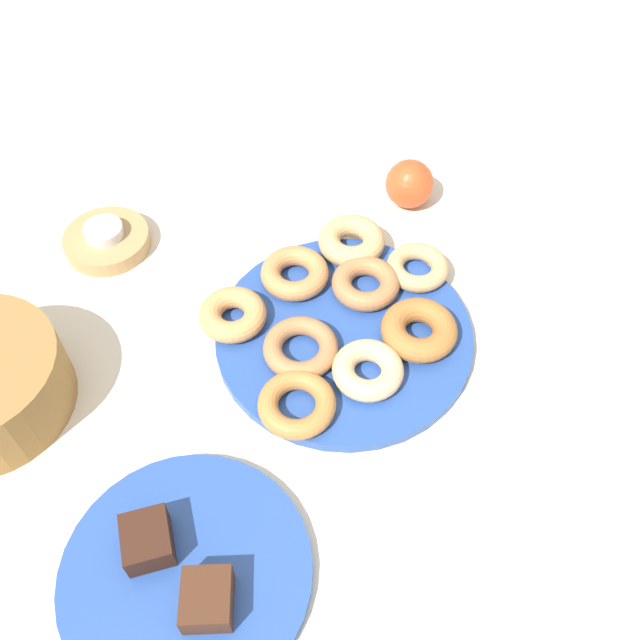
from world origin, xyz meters
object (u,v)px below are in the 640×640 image
donut_1 (366,283)px  donut_2 (301,348)px  donut_5 (233,315)px  donut_4 (419,330)px  tealight (104,231)px  donut_plate (344,334)px  donut_0 (295,273)px  apple (410,184)px  donut_6 (352,241)px  candle_holder (107,241)px  brownie_near (207,599)px  cake_plate (186,572)px  donut_7 (417,267)px  donut_8 (297,404)px  donut_3 (368,370)px  brownie_far (147,540)px

donut_1 → donut_2: size_ratio=0.97×
donut_1 → donut_5: size_ratio=1.05×
donut_4 → tealight: 0.44m
donut_plate → donut_0: 0.10m
donut_4 → apple: apple is taller
donut_1 → donut_6: size_ratio=0.97×
donut_plate → candle_holder: size_ratio=2.73×
donut_0 → brownie_near: 0.41m
cake_plate → brownie_near: (-0.04, -0.02, 0.02)m
donut_5 → tealight: bearing=39.4°
donut_4 → brownie_near: 0.38m
donut_5 → donut_2: bearing=-133.1°
candle_holder → tealight: size_ratio=2.22×
donut_2 → tealight: size_ratio=1.72×
donut_0 → brownie_near: (-0.37, 0.16, 0.00)m
donut_5 → apple: apple is taller
donut_7 → donut_5: bearing=96.0°
donut_2 → brownie_near: (-0.26, 0.14, 0.00)m
donut_5 → apple: (0.17, -0.28, 0.01)m
donut_plate → apple: apple is taller
donut_4 → brownie_near: (-0.25, 0.28, 0.00)m
donut_8 → donut_plate: bearing=-39.4°
donut_3 → donut_7: (0.14, -0.10, -0.00)m
brownie_near → apple: apple is taller
donut_4 → brownie_far: (-0.18, 0.33, 0.00)m
donut_0 → apple: bearing=-57.2°
donut_plate → donut_6: (0.13, -0.04, 0.02)m
donut_2 → tealight: 0.33m
candle_holder → donut_plate: bearing=-129.1°
candle_holder → apple: bearing=-90.8°
donut_2 → donut_7: (0.09, -0.17, -0.00)m
cake_plate → brownie_near: brownie_near is taller
donut_plate → brownie_near: 0.35m
donut_1 → donut_4: (-0.09, -0.04, 0.00)m
donut_6 → apple: bearing=-51.3°
donut_plate → brownie_near: (-0.28, 0.20, 0.02)m
donut_0 → cake_plate: bearing=152.3°
cake_plate → tealight: tealight is taller
donut_1 → donut_3: (-0.13, 0.03, 0.00)m
donut_2 → candle_holder: (0.24, 0.22, -0.01)m
donut_8 → donut_7: bearing=-49.4°
donut_1 → donut_5: 0.17m
donut_8 → brownie_far: (-0.12, 0.17, 0.00)m
donut_0 → cake_plate: (-0.34, 0.18, -0.02)m
donut_6 → brownie_far: size_ratio=1.70×
donut_plate → donut_6: 0.14m
donut_0 → donut_2: (-0.12, 0.02, -0.00)m
donut_4 → donut_5: bearing=70.8°
donut_7 → donut_8: same height
donut_6 → tealight: bearing=74.0°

